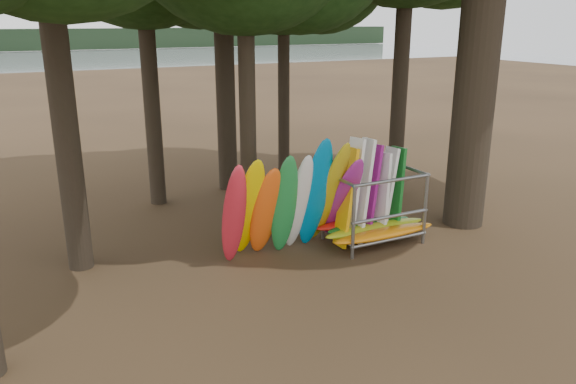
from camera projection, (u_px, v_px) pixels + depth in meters
name	position (u px, v px, depth m)	size (l,w,h in m)	color
ground	(325.00, 259.00, 14.23)	(120.00, 120.00, 0.00)	#47331E
lake	(66.00, 71.00, 65.45)	(160.00, 160.00, 0.00)	gray
far_shore	(36.00, 40.00, 107.54)	(160.00, 4.00, 4.00)	black
kayak_row	(292.00, 203.00, 14.16)	(3.84, 1.81, 3.19)	red
storage_rack	(373.00, 209.00, 15.11)	(3.13, 1.61, 2.87)	gray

